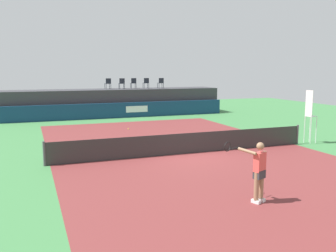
% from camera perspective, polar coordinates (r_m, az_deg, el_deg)
% --- Properties ---
extents(ground_plane, '(48.00, 48.00, 0.00)m').
position_cam_1_polar(ground_plane, '(19.66, -0.55, -2.44)').
color(ground_plane, '#3D7A42').
extents(court_inner, '(12.00, 22.00, 0.00)m').
position_cam_1_polar(court_inner, '(16.94, 2.97, -4.27)').
color(court_inner, maroon).
rests_on(court_inner, ground).
extents(sponsor_wall, '(18.00, 0.22, 1.20)m').
position_cam_1_polar(sponsor_wall, '(29.54, -7.61, 2.41)').
color(sponsor_wall, navy).
rests_on(sponsor_wall, ground).
extents(spectator_platform, '(18.00, 2.80, 2.20)m').
position_cam_1_polar(spectator_platform, '(31.24, -8.39, 3.66)').
color(spectator_platform, '#38383D').
rests_on(spectator_platform, ground).
extents(spectator_chair_far_left, '(0.48, 0.48, 0.89)m').
position_cam_1_polar(spectator_chair_far_left, '(31.24, -9.27, 6.57)').
color(spectator_chair_far_left, '#1E232D').
rests_on(spectator_chair_far_left, spectator_platform).
extents(spectator_chair_left, '(0.46, 0.46, 0.89)m').
position_cam_1_polar(spectator_chair_left, '(31.20, -7.16, 6.61)').
color(spectator_chair_left, '#1E232D').
rests_on(spectator_chair_left, spectator_platform).
extents(spectator_chair_center, '(0.46, 0.46, 0.89)m').
position_cam_1_polar(spectator_chair_center, '(31.76, -5.36, 6.68)').
color(spectator_chair_center, '#1E232D').
rests_on(spectator_chair_center, spectator_platform).
extents(spectator_chair_right, '(0.45, 0.45, 0.89)m').
position_cam_1_polar(spectator_chair_right, '(32.06, -3.42, 6.72)').
color(spectator_chair_right, '#1E232D').
rests_on(spectator_chair_right, spectator_platform).
extents(spectator_chair_far_right, '(0.44, 0.44, 0.89)m').
position_cam_1_polar(spectator_chair_far_right, '(32.03, -1.13, 6.73)').
color(spectator_chair_far_right, '#1E232D').
rests_on(spectator_chair_far_right, spectator_platform).
extents(umpire_chair, '(0.50, 0.50, 2.76)m').
position_cam_1_polar(umpire_chair, '(20.42, 21.08, 1.90)').
color(umpire_chair, white).
rests_on(umpire_chair, ground).
extents(tennis_net, '(12.40, 0.02, 0.95)m').
position_cam_1_polar(tennis_net, '(16.84, 2.99, -2.70)').
color(tennis_net, '#2D2D2D').
rests_on(tennis_net, ground).
extents(net_post_near, '(0.10, 0.10, 1.00)m').
position_cam_1_polar(net_post_near, '(15.47, -18.60, -4.08)').
color(net_post_near, '#4C4C51').
rests_on(net_post_near, ground).
extents(net_post_far, '(0.10, 0.10, 1.00)m').
position_cam_1_polar(net_post_far, '(20.11, 19.38, -1.24)').
color(net_post_far, '#4C4C51').
rests_on(net_post_far, ground).
extents(tennis_player, '(1.00, 1.08, 1.77)m').
position_cam_1_polar(tennis_player, '(10.94, 13.80, -6.61)').
color(tennis_player, white).
rests_on(tennis_player, court_inner).
extents(tennis_ball, '(0.07, 0.07, 0.07)m').
position_cam_1_polar(tennis_ball, '(23.82, -6.15, -0.43)').
color(tennis_ball, '#D8EA33').
rests_on(tennis_ball, court_inner).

